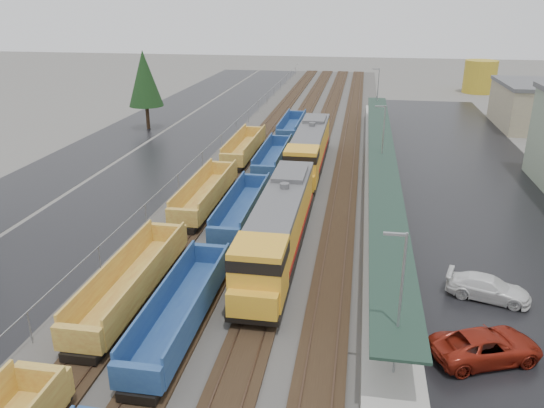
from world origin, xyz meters
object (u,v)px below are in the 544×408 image
Objects in this scene: well_string_yellow at (133,282)px; parked_car_east_c at (488,288)px; well_string_blue at (218,250)px; parked_car_east_b at (486,346)px; locomotive_lead at (279,227)px; storage_tank at (480,77)px; locomotive_trail at (309,150)px.

parked_car_east_c is at bearing 9.66° from well_string_yellow.
well_string_blue is 18.11m from parked_car_east_b.
well_string_yellow reaches higher than parked_car_east_c.
locomotive_lead is 0.26× the size of well_string_yellow.
locomotive_lead is 14.12m from parked_car_east_c.
locomotive_lead is at bearing 92.17° from parked_car_east_c.
parked_car_east_b is at bearing -25.96° from well_string_blue.
storage_tank is at bearing 5.44° from parked_car_east_c.
parked_car_east_c is at bearing -33.46° from parked_car_east_b.
well_string_blue is at bearing -111.70° from storage_tank.
storage_tank reaches higher than parked_car_east_b.
locomotive_lead is at bearing 21.55° from well_string_blue.
well_string_blue is at bearing -100.05° from locomotive_trail.
locomotive_lead is at bearing 40.76° from well_string_yellow.
parked_car_east_b is at bearing -68.07° from locomotive_trail.
locomotive_lead is at bearing 30.97° from parked_car_east_b.
well_string_yellow is 12.32× the size of storage_tank.
well_string_yellow reaches higher than well_string_blue.
locomotive_trail is at bearing 44.82° from parked_car_east_c.
locomotive_trail is (0.00, 21.00, 0.00)m from locomotive_lead.
locomotive_trail is 3.23× the size of storage_tank.
well_string_blue reaches higher than parked_car_east_b.
locomotive_trail reaches higher than parked_car_east_c.
parked_car_east_b is (-15.87, -88.71, -2.38)m from storage_tank.
locomotive_trail is 4.11× the size of parked_car_east_c.
well_string_yellow is at bearing -112.78° from storage_tank.
well_string_blue is 86.97m from storage_tank.
well_string_yellow is (-8.00, -6.89, -1.30)m from locomotive_lead.
well_string_blue is 18.22× the size of parked_car_east_c.
locomotive_lead is 10.64m from well_string_yellow.
parked_car_east_b is (16.28, -7.93, -0.34)m from well_string_blue.
well_string_blue is (4.00, 5.32, -0.04)m from well_string_yellow.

